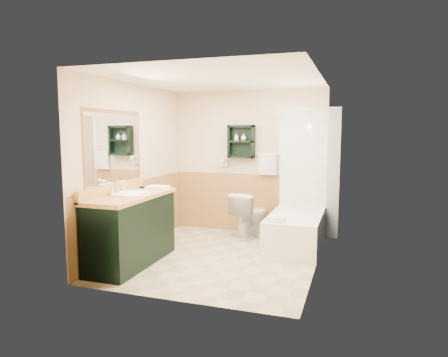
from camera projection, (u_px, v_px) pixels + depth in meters
floor at (220, 257)px, 5.51m from camera, size 3.00×3.00×0.00m
back_wall at (249, 162)px, 6.79m from camera, size 2.60×0.04×2.40m
left_wall at (134, 168)px, 5.78m from camera, size 0.04×3.00×2.40m
right_wall at (320, 174)px, 4.95m from camera, size 0.04×3.00×2.40m
ceiling at (219, 78)px, 5.22m from camera, size 2.60×3.00×0.04m
wainscot_left at (137, 215)px, 5.85m from camera, size 2.98×2.98×1.00m
wainscot_back at (248, 203)px, 6.85m from camera, size 2.58×2.58×1.00m
mirror_frame at (114, 148)px, 5.21m from camera, size 1.30×1.30×1.00m
mirror_glass at (114, 148)px, 5.21m from camera, size 1.20×1.20×0.90m
tile_right at (321, 179)px, 5.69m from camera, size 1.50×1.50×2.10m
tile_back at (309, 173)px, 6.45m from camera, size 0.95×0.95×2.10m
tile_accent at (322, 119)px, 5.59m from camera, size 1.50×1.50×0.10m
wall_shelf at (241, 141)px, 6.68m from camera, size 0.45×0.15×0.55m
hair_dryer at (225, 162)px, 6.84m from camera, size 0.10×0.24×0.18m
towel_bar at (268, 154)px, 6.60m from camera, size 0.40×0.06×0.40m
curtain_rod at (271, 112)px, 5.81m from camera, size 0.03×1.60×0.03m
shower_curtain at (272, 169)px, 6.07m from camera, size 1.05×1.05×1.70m
vanity at (131, 229)px, 5.17m from camera, size 0.59×1.45×0.92m
bathtub at (296, 230)px, 5.95m from camera, size 0.75×1.50×0.50m
toilet at (251, 215)px, 6.52m from camera, size 0.64×0.83×0.72m
counter_towel at (158, 187)px, 5.60m from camera, size 0.29×0.23×0.04m
vanity_book at (144, 179)px, 5.76m from camera, size 0.19×0.05×0.25m
tub_towel at (276, 219)px, 5.43m from camera, size 0.24×0.20×0.07m
soap_bottle_a at (236, 139)px, 6.69m from camera, size 0.10×0.14×0.06m
soap_bottle_b at (244, 138)px, 6.65m from camera, size 0.13×0.14×0.09m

